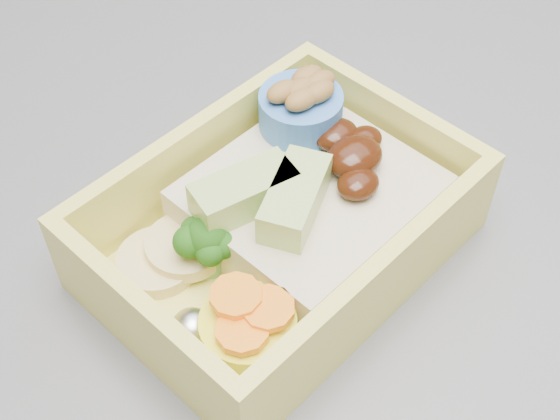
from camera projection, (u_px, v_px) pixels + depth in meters
bento_box at (285, 217)px, 0.44m from camera, size 0.23×0.18×0.08m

